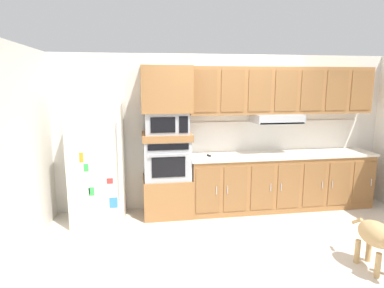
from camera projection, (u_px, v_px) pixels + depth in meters
The scene contains 15 objects.
ground_plane at pixel (242, 230), 4.76m from camera, with size 9.60×9.60×0.00m, color beige.
back_kitchen_wall at pixel (224, 131), 5.60m from camera, with size 6.20×0.12×2.50m, color silver.
side_panel_left at pixel (25, 150), 4.09m from camera, with size 0.12×7.10×2.50m, color silver.
refrigerator at pixel (97, 164), 4.94m from camera, with size 0.76×0.73×1.76m.
oven_base_cabinet at pixel (167, 196), 5.27m from camera, with size 0.74×0.62×0.60m, color #996638.
built_in_oven at pixel (167, 159), 5.16m from camera, with size 0.70×0.62×0.60m.
appliance_mid_shelf at pixel (167, 136), 5.10m from camera, with size 0.74×0.62×0.10m, color #996638.
microwave at pixel (166, 123), 5.06m from camera, with size 0.64×0.54×0.32m.
appliance_upper_cabinet at pixel (166, 89), 4.97m from camera, with size 0.74×0.62×0.68m, color #996638.
lower_cabinet_run at pixel (281, 182), 5.53m from camera, with size 3.01×0.63×0.88m.
countertop_slab at pixel (282, 155), 5.45m from camera, with size 3.05×0.64×0.04m, color silver.
backsplash_panel at pixel (276, 135), 5.68m from camera, with size 3.05×0.02×0.50m, color white.
upper_cabinet_with_hood at pixel (281, 92), 5.38m from camera, with size 3.01×0.48×0.88m.
screwdriver at pixel (209, 155), 5.24m from camera, with size 0.15×0.14×0.03m.
dog at pixel (381, 237), 3.61m from camera, with size 0.31×0.87×0.63m.
Camera 1 is at (-1.40, -4.28, 2.07)m, focal length 31.34 mm.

